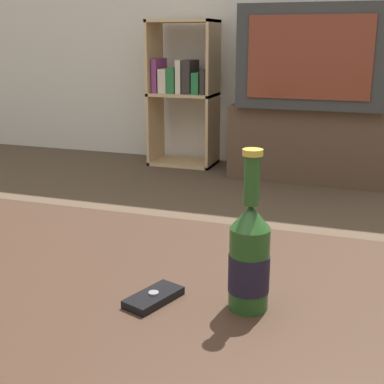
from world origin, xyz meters
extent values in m
cube|color=#332116|center=(0.00, 0.00, 0.44)|extent=(1.19, 0.80, 0.04)
cylinder|color=black|center=(0.53, 0.34, 0.21)|extent=(0.07, 0.07, 0.42)
cube|color=#4C3828|center=(0.08, 2.72, 0.24)|extent=(0.99, 0.46, 0.48)
cube|color=#2D2D2D|center=(0.08, 2.72, 0.78)|extent=(0.87, 0.59, 0.61)
cube|color=maroon|center=(0.08, 2.42, 0.78)|extent=(0.71, 0.01, 0.47)
cube|color=tan|center=(-1.04, 2.81, 0.50)|extent=(0.02, 0.30, 1.01)
cube|color=tan|center=(-0.61, 2.81, 0.50)|extent=(0.02, 0.30, 1.01)
cube|color=tan|center=(-0.82, 2.81, 0.01)|extent=(0.46, 0.30, 0.02)
cube|color=tan|center=(-0.82, 2.81, 0.50)|extent=(0.46, 0.30, 0.02)
cube|color=tan|center=(-0.82, 2.81, 1.00)|extent=(0.46, 0.30, 0.02)
cube|color=#7F3875|center=(-1.01, 2.81, 0.63)|extent=(0.04, 0.21, 0.23)
cube|color=beige|center=(-0.95, 2.81, 0.60)|extent=(0.06, 0.21, 0.17)
cube|color=#236B38|center=(-0.89, 2.81, 0.60)|extent=(0.06, 0.21, 0.17)
cube|color=beige|center=(-0.83, 2.81, 0.63)|extent=(0.04, 0.21, 0.23)
cube|color=#2D2828|center=(-0.77, 2.81, 0.63)|extent=(0.06, 0.21, 0.23)
cube|color=#236B38|center=(-0.71, 2.81, 0.59)|extent=(0.05, 0.21, 0.14)
cube|color=#2D2828|center=(-0.65, 2.81, 0.60)|extent=(0.04, 0.21, 0.16)
cylinder|color=#1E4219|center=(0.30, 0.01, 0.53)|extent=(0.07, 0.07, 0.14)
cylinder|color=black|center=(0.30, 0.01, 0.52)|extent=(0.07, 0.07, 0.06)
cone|color=#1E4219|center=(0.30, 0.01, 0.62)|extent=(0.07, 0.07, 0.04)
cylinder|color=#1E4219|center=(0.30, 0.01, 0.68)|extent=(0.03, 0.03, 0.08)
cylinder|color=#B79333|center=(0.30, 0.01, 0.72)|extent=(0.03, 0.03, 0.01)
cube|color=black|center=(0.14, -0.02, 0.46)|extent=(0.08, 0.12, 0.01)
cylinder|color=slate|center=(0.14, -0.02, 0.47)|extent=(0.02, 0.02, 0.00)
camera|label=1|loc=(0.47, -0.78, 0.89)|focal=50.00mm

